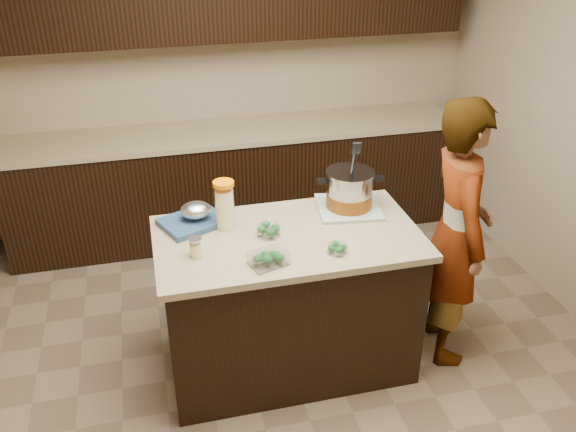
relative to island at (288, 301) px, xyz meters
name	(u,v)px	position (x,y,z in m)	size (l,w,h in m)	color
ground_plane	(288,360)	(0.00, 0.00, -0.45)	(4.00, 4.00, 0.00)	brown
room_shell	(288,90)	(0.00, 0.00, 1.26)	(4.04, 4.04, 2.72)	tan
back_cabinets	(235,122)	(0.00, 1.74, 0.49)	(3.60, 0.63, 2.33)	black
island	(288,301)	(0.00, 0.00, 0.00)	(1.46, 0.81, 0.90)	black
dish_towel	(348,207)	(0.42, 0.21, 0.46)	(0.36, 0.36, 0.02)	#547D5B
stock_pot	(349,192)	(0.42, 0.21, 0.56)	(0.40, 0.32, 0.40)	#B7B7BC
lemonade_pitcher	(225,207)	(-0.32, 0.17, 0.58)	(0.15, 0.15, 0.28)	#F6E296
mason_jar	(195,248)	(-0.51, -0.09, 0.50)	(0.09, 0.09, 0.11)	#F6E296
broccoli_tub_left	(268,231)	(-0.10, 0.02, 0.48)	(0.15, 0.15, 0.06)	silver
broccoli_tub_right	(337,249)	(0.21, -0.24, 0.47)	(0.13, 0.13, 0.05)	silver
broccoli_tub_rect	(268,259)	(-0.17, -0.26, 0.48)	(0.22, 0.18, 0.07)	silver
blue_tray	(194,217)	(-0.49, 0.25, 0.49)	(0.42, 0.38, 0.13)	navy
person	(456,234)	(0.98, -0.09, 0.37)	(0.60, 0.39, 1.64)	gray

